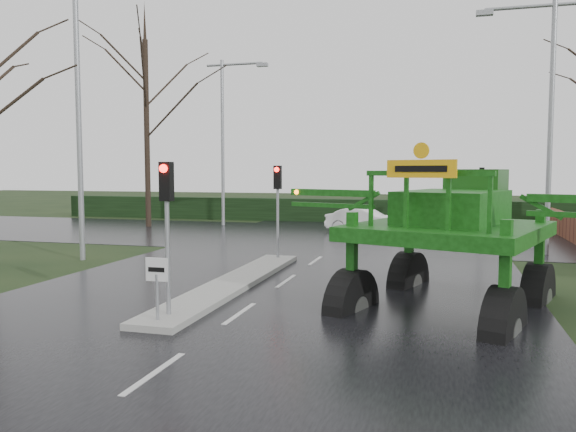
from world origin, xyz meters
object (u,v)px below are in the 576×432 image
(keep_left_sign, at_px, (157,279))
(crop_sprayer, at_px, (357,213))
(traffic_signal_mid, at_px, (278,191))
(street_light_right, at_px, (543,103))
(traffic_signal_near, at_px, (167,205))
(traffic_signal_far, at_px, (481,185))
(white_sedan, at_px, (364,233))
(street_light_left_near, at_px, (85,98))
(street_light_left_far, at_px, (227,127))

(keep_left_sign, xyz_separation_m, crop_sprayer, (3.80, 2.89, 1.27))
(traffic_signal_mid, xyz_separation_m, street_light_right, (9.49, 4.51, 3.40))
(keep_left_sign, xyz_separation_m, street_light_right, (9.49, 13.50, 4.93))
(traffic_signal_near, distance_m, traffic_signal_mid, 8.50)
(traffic_signal_near, bearing_deg, street_light_right, 53.87)
(traffic_signal_mid, height_order, traffic_signal_far, same)
(traffic_signal_near, distance_m, street_light_right, 16.46)
(keep_left_sign, xyz_separation_m, white_sedan, (1.74, 19.51, -1.06))
(traffic_signal_far, distance_m, white_sedan, 6.89)
(traffic_signal_mid, bearing_deg, traffic_signal_near, -90.00)
(street_light_right, bearing_deg, traffic_signal_far, 101.95)
(white_sedan, bearing_deg, keep_left_sign, -172.30)
(traffic_signal_far, bearing_deg, street_light_left_near, 43.63)
(street_light_left_near, xyz_separation_m, crop_sprayer, (10.70, -4.61, -3.66))
(traffic_signal_mid, height_order, crop_sprayer, crop_sprayer)
(traffic_signal_far, height_order, street_light_right, street_light_right)
(crop_sprayer, bearing_deg, street_light_right, 80.85)
(traffic_signal_far, relative_size, white_sedan, 0.87)
(street_light_left_far, bearing_deg, white_sedan, -13.01)
(keep_left_sign, height_order, white_sedan, keep_left_sign)
(traffic_signal_near, relative_size, traffic_signal_far, 1.00)
(traffic_signal_near, xyz_separation_m, street_light_left_far, (-6.89, 21.01, 3.40))
(traffic_signal_far, bearing_deg, traffic_signal_mid, 58.07)
(white_sedan, bearing_deg, street_light_right, -114.96)
(traffic_signal_mid, height_order, street_light_right, street_light_right)
(street_light_left_near, distance_m, street_light_right, 17.45)
(keep_left_sign, distance_m, crop_sprayer, 4.95)
(keep_left_sign, relative_size, crop_sprayer, 0.16)
(traffic_signal_mid, relative_size, white_sedan, 0.87)
(traffic_signal_far, bearing_deg, crop_sprayer, 77.89)
(keep_left_sign, height_order, traffic_signal_far, traffic_signal_far)
(traffic_signal_near, relative_size, traffic_signal_mid, 1.00)
(white_sedan, bearing_deg, street_light_left_near, 157.07)
(keep_left_sign, xyz_separation_m, traffic_signal_near, (0.00, 0.49, 1.53))
(traffic_signal_near, height_order, crop_sprayer, crop_sprayer)
(traffic_signal_mid, xyz_separation_m, white_sedan, (1.74, 10.51, -2.59))
(traffic_signal_near, bearing_deg, traffic_signal_mid, 90.00)
(street_light_right, xyz_separation_m, street_light_left_far, (-16.39, 8.00, 0.00))
(traffic_signal_mid, xyz_separation_m, traffic_signal_far, (7.80, 12.52, 0.00))
(street_light_right, relative_size, street_light_left_far, 1.00)
(traffic_signal_far, bearing_deg, street_light_right, 101.95)
(traffic_signal_far, relative_size, street_light_right, 0.35)
(street_light_left_far, height_order, crop_sprayer, street_light_left_far)
(traffic_signal_near, relative_size, street_light_left_far, 0.35)
(keep_left_sign, xyz_separation_m, traffic_signal_far, (7.80, 21.51, 1.53))
(traffic_signal_far, distance_m, street_light_left_far, 15.08)
(traffic_signal_near, relative_size, crop_sprayer, 0.42)
(traffic_signal_far, xyz_separation_m, crop_sprayer, (-4.00, -18.62, -0.26))
(traffic_signal_near, xyz_separation_m, traffic_signal_far, (7.80, 21.02, 0.00))
(keep_left_sign, distance_m, street_light_left_far, 23.11)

